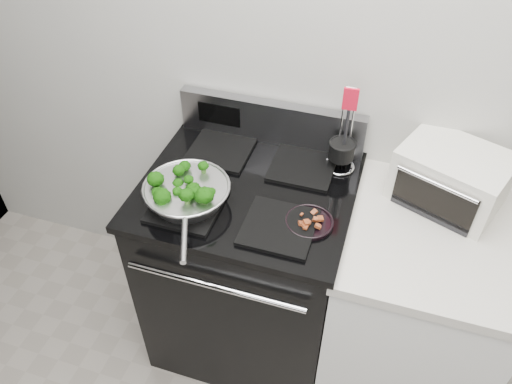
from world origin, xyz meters
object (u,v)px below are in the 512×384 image
at_px(bacon_plate, 309,220).
at_px(gas_range, 249,266).
at_px(toaster_oven, 451,177).
at_px(skillet, 187,193).
at_px(utensil_holder, 341,154).

bearing_deg(bacon_plate, gas_range, 155.50).
distance_m(gas_range, toaster_oven, 0.90).
height_order(bacon_plate, toaster_oven, toaster_oven).
height_order(gas_range, bacon_plate, gas_range).
xyz_separation_m(gas_range, skillet, (-0.17, -0.15, 0.51)).
relative_size(gas_range, skillet, 2.39).
relative_size(skillet, bacon_plate, 2.83).
xyz_separation_m(skillet, toaster_oven, (0.88, 0.34, 0.02)).
bearing_deg(bacon_plate, toaster_oven, 34.74).
bearing_deg(utensil_holder, gas_range, -148.33).
bearing_deg(toaster_oven, skillet, -136.71).
xyz_separation_m(bacon_plate, toaster_oven, (0.44, 0.31, 0.06)).
bearing_deg(toaster_oven, utensil_holder, -161.45).
height_order(skillet, bacon_plate, skillet).
bearing_deg(toaster_oven, bacon_plate, -123.19).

